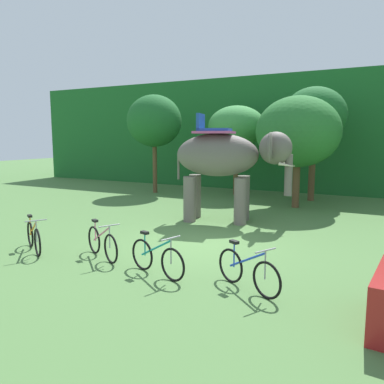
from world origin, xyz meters
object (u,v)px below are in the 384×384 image
object	(u,v)px
bike_orange	(34,237)
bike_blue	(248,271)
tree_center_right	(154,121)
bike_teal	(157,258)
elephant	(227,159)
tree_far_left	(298,132)
tree_far_right	(237,127)
bike_pink	(102,243)
tree_center	(314,116)

from	to	relation	value
bike_orange	bike_blue	size ratio (longest dim) A/B	0.97
tree_center_right	bike_teal	distance (m)	13.20
tree_center_right	bike_blue	xyz separation A→B (m)	(8.97, -10.55, -3.43)
bike_orange	bike_teal	size ratio (longest dim) A/B	0.91
tree_center_right	elephant	world-z (taller)	tree_center_right
elephant	bike_teal	size ratio (longest dim) A/B	2.57
tree_far_left	bike_orange	distance (m)	11.05
bike_orange	bike_blue	bearing A→B (deg)	1.24
tree_far_right	bike_blue	xyz separation A→B (m)	(4.78, -11.75, -3.10)
tree_far_right	tree_far_left	world-z (taller)	tree_far_left
bike_orange	bike_teal	world-z (taller)	same
bike_pink	bike_blue	distance (m)	3.85
tree_far_left	elephant	distance (m)	4.33
bike_orange	bike_pink	bearing A→B (deg)	11.01
tree_center_right	bike_orange	bearing A→B (deg)	-73.49
tree_center_right	bike_pink	distance (m)	11.99
tree_far_left	bike_teal	bearing A→B (deg)	-94.76
bike_teal	bike_blue	xyz separation A→B (m)	(2.01, 0.13, 0.00)
tree_far_right	bike_teal	distance (m)	12.59
bike_orange	bike_pink	world-z (taller)	same
tree_center	bike_teal	bearing A→B (deg)	-95.06
bike_teal	bike_blue	world-z (taller)	same
tree_center_right	elephant	xyz separation A→B (m)	(6.19, -4.94, -1.61)
elephant	bike_blue	bearing A→B (deg)	-63.65
tree_far_right	bike_orange	xyz separation A→B (m)	(-1.02, -11.88, -3.10)
elephant	bike_pink	world-z (taller)	elephant
bike_blue	tree_center_right	bearing A→B (deg)	130.37
tree_far_left	bike_pink	bearing A→B (deg)	-105.92
tree_center_right	elephant	distance (m)	8.08
tree_far_right	elephant	distance (m)	6.58
tree_center_right	bike_orange	distance (m)	11.65
tree_center_right	bike_orange	xyz separation A→B (m)	(3.16, -10.67, -3.43)
tree_far_left	tree_far_right	bearing A→B (deg)	148.07
tree_far_right	tree_far_left	size ratio (longest dim) A/B	0.98
tree_far_left	bike_blue	distance (m)	10.00
tree_center	bike_blue	xyz separation A→B (m)	(0.96, -11.68, -3.55)
tree_center_right	tree_far_left	world-z (taller)	tree_center_right
bike_orange	bike_pink	xyz separation A→B (m)	(1.96, 0.38, 0.00)
tree_far_left	bike_teal	xyz separation A→B (m)	(-0.80, -9.65, -2.80)
bike_orange	tree_center_right	bearing A→B (deg)	106.51
tree_center	bike_blue	distance (m)	12.25
bike_blue	tree_center	bearing A→B (deg)	94.69
tree_center_right	bike_teal	world-z (taller)	tree_center_right
tree_far_left	tree_center	world-z (taller)	tree_center
tree_center_right	tree_far_right	world-z (taller)	tree_center_right
elephant	tree_center	bearing A→B (deg)	73.31
elephant	bike_blue	xyz separation A→B (m)	(2.78, -5.61, -1.82)
elephant	bike_orange	world-z (taller)	elephant
tree_center	bike_orange	bearing A→B (deg)	-112.30
tree_far_left	tree_center	size ratio (longest dim) A/B	0.89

